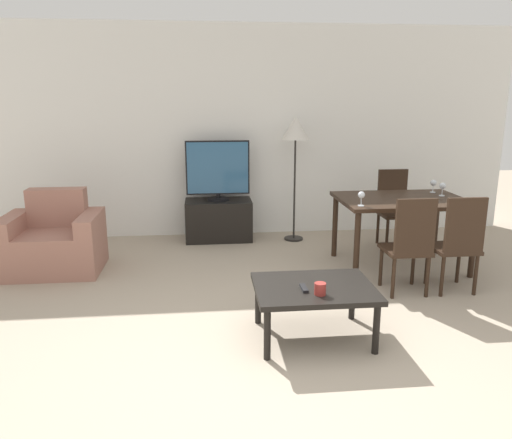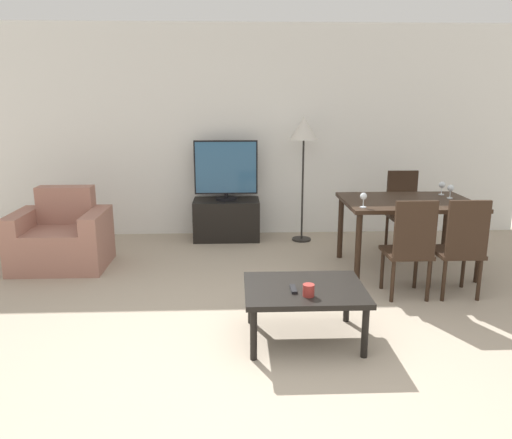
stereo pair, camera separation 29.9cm
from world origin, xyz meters
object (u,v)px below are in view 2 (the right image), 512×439
at_px(dining_table, 407,208).
at_px(coffee_table, 304,293).
at_px(tv_stand, 227,219).
at_px(wine_glass_center, 451,189).
at_px(wine_glass_left, 364,197).
at_px(cup_white_near, 309,290).
at_px(tv, 226,170).
at_px(wine_glass_right, 442,186).
at_px(dining_chair_far, 403,207).
at_px(dining_chair_near_right, 461,245).
at_px(floor_lamp, 304,134).
at_px(armchair, 62,239).
at_px(remote_primary, 293,289).
at_px(dining_chair_near, 410,245).

bearing_deg(dining_table, coffee_table, -129.79).
height_order(tv_stand, wine_glass_center, wine_glass_center).
bearing_deg(wine_glass_left, cup_white_near, -117.63).
distance_m(dining_table, wine_glass_center, 0.51).
bearing_deg(tv_stand, tv, -90.00).
distance_m(wine_glass_left, wine_glass_right, 1.19).
relative_size(wine_glass_center, wine_glass_right, 1.00).
xyz_separation_m(dining_table, wine_glass_left, (-0.56, -0.33, 0.19)).
relative_size(dining_chair_far, dining_chair_near_right, 1.00).
distance_m(coffee_table, floor_lamp, 2.88).
bearing_deg(armchair, wine_glass_right, 0.28).
bearing_deg(dining_chair_far, tv_stand, 167.75).
relative_size(armchair, tv, 1.21).
height_order(coffee_table, dining_chair_far, dining_chair_far).
distance_m(dining_table, dining_chair_near_right, 0.84).
distance_m(armchair, coffee_table, 2.99).
relative_size(wine_glass_left, wine_glass_center, 1.00).
bearing_deg(tv, wine_glass_left, -49.46).
height_order(coffee_table, wine_glass_center, wine_glass_center).
height_order(armchair, dining_chair_far, dining_chair_far).
distance_m(remote_primary, wine_glass_center, 2.53).
height_order(coffee_table, wine_glass_right, wine_glass_right).
xyz_separation_m(dining_chair_near, wine_glass_right, (0.70, 1.06, 0.35)).
xyz_separation_m(coffee_table, remote_primary, (-0.09, -0.06, 0.06)).
distance_m(coffee_table, dining_chair_near, 1.30).
height_order(armchair, tv, tv).
bearing_deg(dining_chair_near_right, armchair, 165.05).
height_order(armchair, tv_stand, armchair).
relative_size(tv_stand, wine_glass_center, 5.76).
bearing_deg(tv, wine_glass_right, -22.45).
distance_m(dining_table, cup_white_near, 2.15).
bearing_deg(wine_glass_right, dining_table, -149.44).
distance_m(tv_stand, wine_glass_right, 2.64).
bearing_deg(cup_white_near, tv_stand, 102.04).
xyz_separation_m(floor_lamp, remote_primary, (-0.43, -2.75, -0.93)).
bearing_deg(coffee_table, dining_chair_far, 56.97).
distance_m(floor_lamp, wine_glass_center, 1.85).
distance_m(dining_chair_near_right, floor_lamp, 2.42).
relative_size(tv, dining_chair_near, 0.86).
relative_size(tv_stand, cup_white_near, 9.56).
relative_size(dining_chair_far, wine_glass_right, 6.39).
xyz_separation_m(dining_table, wine_glass_center, (0.47, 0.08, 0.19)).
bearing_deg(armchair, tv_stand, 29.66).
bearing_deg(wine_glass_center, dining_chair_far, 108.56).
bearing_deg(coffee_table, wine_glass_center, 42.61).
height_order(wine_glass_left, wine_glass_center, same).
relative_size(dining_chair_near_right, wine_glass_left, 6.39).
xyz_separation_m(dining_table, cup_white_near, (-1.28, -1.71, -0.21)).
xyz_separation_m(dining_chair_near_right, floor_lamp, (-1.18, 1.94, 0.85)).
relative_size(remote_primary, wine_glass_center, 1.03).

